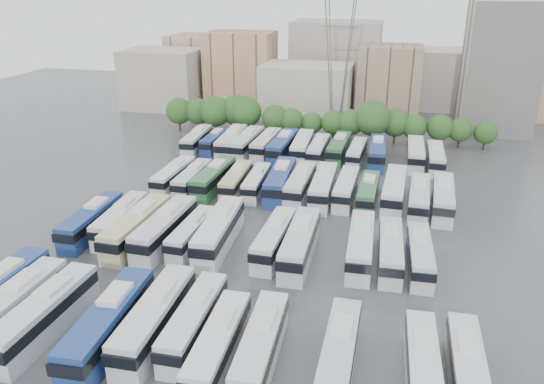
% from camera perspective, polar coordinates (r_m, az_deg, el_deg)
% --- Properties ---
extents(ground, '(220.00, 220.00, 0.00)m').
position_cam_1_polar(ground, '(67.78, -0.11, -4.15)').
color(ground, '#424447').
rests_on(ground, ground).
extents(tree_line, '(65.52, 8.19, 8.53)m').
position_cam_1_polar(tree_line, '(105.86, 3.42, 7.98)').
color(tree_line, black).
rests_on(tree_line, ground).
extents(city_buildings, '(102.00, 35.00, 20.00)m').
position_cam_1_polar(city_buildings, '(134.62, 4.06, 12.52)').
color(city_buildings, '#9E998E').
rests_on(city_buildings, ground).
extents(apartment_tower, '(14.00, 14.00, 26.00)m').
position_cam_1_polar(apartment_tower, '(120.00, 23.31, 12.17)').
color(apartment_tower, silver).
rests_on(apartment_tower, ground).
extents(electricity_pylon, '(9.00, 6.91, 33.83)m').
position_cam_1_polar(electricity_pylon, '(110.41, 7.27, 15.99)').
color(electricity_pylon, slate).
rests_on(electricity_pylon, ground).
extents(bus_r0_s1, '(3.03, 13.13, 4.11)m').
position_cam_1_polar(bus_r0_s1, '(54.87, -26.02, -11.01)').
color(bus_r0_s1, silver).
rests_on(bus_r0_s1, ground).
extents(bus_r0_s2, '(3.25, 13.22, 4.12)m').
position_cam_1_polar(bus_r0_s2, '(52.62, -23.26, -11.98)').
color(bus_r0_s2, silver).
rests_on(bus_r0_s2, ground).
extents(bus_r0_s4, '(3.65, 13.80, 4.29)m').
position_cam_1_polar(bus_r0_s4, '(49.35, -17.14, -13.36)').
color(bus_r0_s4, navy).
rests_on(bus_r0_s4, ground).
extents(bus_r0_s5, '(3.20, 13.35, 4.17)m').
position_cam_1_polar(bus_r0_s5, '(49.15, -12.45, -13.07)').
color(bus_r0_s5, silver).
rests_on(bus_r0_s5, ground).
extents(bus_r0_s6, '(2.77, 11.96, 3.74)m').
position_cam_1_polar(bus_r0_s6, '(48.57, -8.38, -13.52)').
color(bus_r0_s6, silver).
rests_on(bus_r0_s6, ground).
extents(bus_r0_s7, '(2.88, 12.00, 3.75)m').
position_cam_1_polar(bus_r0_s7, '(45.64, -5.78, -16.01)').
color(bus_r0_s7, white).
rests_on(bus_r0_s7, ground).
extents(bus_r0_s8, '(3.06, 12.18, 3.79)m').
position_cam_1_polar(bus_r0_s8, '(45.24, -1.22, -16.25)').
color(bus_r0_s8, silver).
rests_on(bus_r0_s8, ground).
extents(bus_r0_s10, '(2.61, 11.68, 3.66)m').
position_cam_1_polar(bus_r0_s10, '(45.02, 7.25, -16.78)').
color(bus_r0_s10, silver).
rests_on(bus_r0_s10, ground).
extents(bus_r0_s12, '(2.83, 11.29, 3.52)m').
position_cam_1_polar(bus_r0_s12, '(45.15, 15.90, -17.56)').
color(bus_r0_s12, silver).
rests_on(bus_r0_s12, ground).
extents(bus_r0_s13, '(2.52, 11.41, 3.58)m').
position_cam_1_polar(bus_r0_s13, '(45.75, 20.25, -17.52)').
color(bus_r0_s13, silver).
rests_on(bus_r0_s13, ground).
extents(bus_r1_s0, '(3.03, 12.46, 3.89)m').
position_cam_1_polar(bus_r1_s0, '(69.71, -18.84, -2.91)').
color(bus_r1_s0, navy).
rests_on(bus_r1_s0, ground).
extents(bus_r1_s1, '(3.18, 12.03, 3.74)m').
position_cam_1_polar(bus_r1_s1, '(69.15, -15.97, -2.83)').
color(bus_r1_s1, silver).
rests_on(bus_r1_s1, ground).
extents(bus_r1_s2, '(3.32, 13.59, 4.24)m').
position_cam_1_polar(bus_r1_s2, '(65.97, -14.29, -3.65)').
color(bus_r1_s2, beige).
rests_on(bus_r1_s2, ground).
extents(bus_r1_s3, '(3.36, 13.46, 4.19)m').
position_cam_1_polar(bus_r1_s3, '(64.97, -11.45, -3.82)').
color(bus_r1_s3, silver).
rests_on(bus_r1_s3, ground).
extents(bus_r1_s4, '(2.70, 10.93, 3.41)m').
position_cam_1_polar(bus_r1_s4, '(64.11, -8.60, -4.36)').
color(bus_r1_s4, silver).
rests_on(bus_r1_s4, ground).
extents(bus_r1_s5, '(3.65, 13.80, 4.29)m').
position_cam_1_polar(bus_r1_s5, '(63.23, -5.72, -4.17)').
color(bus_r1_s5, silver).
rests_on(bus_r1_s5, ground).
extents(bus_r1_s7, '(3.01, 12.18, 3.80)m').
position_cam_1_polar(bus_r1_s7, '(61.66, 0.26, -5.02)').
color(bus_r1_s7, silver).
rests_on(bus_r1_s7, ground).
extents(bus_r1_s8, '(3.06, 13.27, 4.15)m').
position_cam_1_polar(bus_r1_s8, '(60.38, 3.03, -5.48)').
color(bus_r1_s8, silver).
rests_on(bus_r1_s8, ground).
extents(bus_r1_s10, '(3.16, 12.70, 3.96)m').
position_cam_1_polar(bus_r1_s10, '(60.93, 9.52, -5.62)').
color(bus_r1_s10, silver).
rests_on(bus_r1_s10, ground).
extents(bus_r1_s11, '(3.02, 11.90, 3.71)m').
position_cam_1_polar(bus_r1_s11, '(60.70, 12.63, -6.11)').
color(bus_r1_s11, silver).
rests_on(bus_r1_s11, ground).
extents(bus_r1_s12, '(2.95, 11.44, 3.56)m').
position_cam_1_polar(bus_r1_s12, '(60.69, 15.62, -6.50)').
color(bus_r1_s12, silver).
rests_on(bus_r1_s12, ground).
extents(bus_r2_s1, '(2.88, 11.59, 3.61)m').
position_cam_1_polar(bus_r2_s1, '(82.74, -10.53, 1.75)').
color(bus_r2_s1, white).
rests_on(bus_r2_s1, ground).
extents(bus_r2_s2, '(2.49, 11.37, 3.57)m').
position_cam_1_polar(bus_r2_s2, '(81.07, -8.52, 1.44)').
color(bus_r2_s2, silver).
rests_on(bus_r2_s2, ground).
extents(bus_r2_s3, '(3.29, 12.84, 4.00)m').
position_cam_1_polar(bus_r2_s3, '(80.30, -6.30, 1.52)').
color(bus_r2_s3, '#2E6D3F').
rests_on(bus_r2_s3, ground).
extents(bus_r2_s4, '(2.88, 11.49, 3.58)m').
position_cam_1_polar(bus_r2_s4, '(79.60, -3.87, 1.26)').
color(bus_r2_s4, '#C7B989').
rests_on(bus_r2_s4, ground).
extents(bus_r2_s5, '(2.77, 10.92, 3.40)m').
position_cam_1_polar(bus_r2_s5, '(79.02, -1.66, 1.07)').
color(bus_r2_s5, silver).
rests_on(bus_r2_s5, ground).
extents(bus_r2_s6, '(3.53, 13.48, 4.19)m').
position_cam_1_polar(bus_r2_s6, '(78.46, 0.90, 1.23)').
color(bus_r2_s6, navy).
rests_on(bus_r2_s6, ground).
extents(bus_r2_s7, '(2.87, 12.56, 3.93)m').
position_cam_1_polar(bus_r2_s7, '(77.63, 3.05, 0.86)').
color(bus_r2_s7, silver).
rests_on(bus_r2_s7, ground).
extents(bus_r2_s8, '(3.09, 13.00, 4.06)m').
position_cam_1_polar(bus_r2_s8, '(76.89, 5.54, 0.63)').
color(bus_r2_s8, silver).
rests_on(bus_r2_s8, ground).
extents(bus_r2_s9, '(2.88, 11.91, 3.72)m').
position_cam_1_polar(bus_r2_s9, '(77.02, 7.97, 0.41)').
color(bus_r2_s9, silver).
rests_on(bus_r2_s9, ground).
extents(bus_r2_s10, '(2.67, 11.36, 3.55)m').
position_cam_1_polar(bus_r2_s10, '(76.21, 10.30, -0.04)').
color(bus_r2_s10, '#2E6D3D').
rests_on(bus_r2_s10, ground).
extents(bus_r2_s11, '(3.43, 13.42, 4.18)m').
position_cam_1_polar(bus_r2_s11, '(76.95, 13.01, 0.21)').
color(bus_r2_s11, silver).
rests_on(bus_r2_s11, ground).
extents(bus_r2_s12, '(3.20, 12.41, 3.86)m').
position_cam_1_polar(bus_r2_s12, '(75.56, 15.54, -0.58)').
color(bus_r2_s12, silver).
rests_on(bus_r2_s12, ground).
extents(bus_r2_s13, '(3.40, 12.90, 4.01)m').
position_cam_1_polar(bus_r2_s13, '(76.30, 17.91, -0.58)').
color(bus_r2_s13, silver).
rests_on(bus_r2_s13, ground).
extents(bus_r3_s0, '(3.23, 12.19, 3.79)m').
position_cam_1_polar(bus_r3_s0, '(100.40, -8.08, 5.57)').
color(bus_r3_s0, silver).
rests_on(bus_r3_s0, ground).
extents(bus_r3_s1, '(2.47, 11.01, 3.45)m').
position_cam_1_polar(bus_r3_s1, '(99.97, -6.16, 5.49)').
color(bus_r3_s1, navy).
rests_on(bus_r3_s1, ground).
extents(bus_r3_s2, '(3.53, 13.63, 4.24)m').
position_cam_1_polar(bus_r3_s2, '(97.75, -4.37, 5.41)').
color(bus_r3_s2, silver).
rests_on(bus_r3_s2, ground).
extents(bus_r3_s3, '(3.34, 13.33, 4.15)m').
position_cam_1_polar(bus_r3_s3, '(96.92, -2.72, 5.27)').
color(bus_r3_s3, silver).
rests_on(bus_r3_s3, ground).
extents(bus_r3_s4, '(3.21, 12.67, 3.95)m').
position_cam_1_polar(bus_r3_s4, '(96.57, -0.62, 5.17)').
color(bus_r3_s4, silver).
rests_on(bus_r3_s4, ground).
extents(bus_r3_s5, '(3.39, 13.41, 4.18)m').
position_cam_1_polar(bus_r3_s5, '(94.94, 1.17, 4.94)').
color(bus_r3_s5, navy).
rests_on(bus_r3_s5, ground).
extents(bus_r3_s6, '(3.28, 12.79, 3.98)m').
position_cam_1_polar(bus_r3_s6, '(95.27, 3.26, 4.91)').
color(bus_r3_s6, white).
rests_on(bus_r3_s6, ground).
extents(bus_r3_s7, '(2.64, 11.66, 3.65)m').
position_cam_1_polar(bus_r3_s7, '(94.20, 5.02, 4.56)').
color(bus_r3_s7, silver).
rests_on(bus_r3_s7, ground).
extents(bus_r3_s8, '(3.28, 12.68, 3.94)m').
position_cam_1_polar(bus_r3_s8, '(94.97, 7.23, 4.70)').
color(bus_r3_s8, '#2A6236').
rests_on(bus_r3_s8, ground).
extents(bus_r3_s9, '(2.95, 11.18, 3.47)m').
position_cam_1_polar(bus_r3_s9, '(93.67, 9.11, 4.21)').
color(bus_r3_s9, silver).
rests_on(bus_r3_s9, ground).
extents(bus_r3_s10, '(3.15, 12.94, 4.04)m').
position_cam_1_polar(bus_r3_s10, '(93.80, 11.26, 4.26)').
color(bus_r3_s10, navy).
rests_on(bus_r3_s10, ground).
extents(bus_r3_s12, '(2.82, 12.65, 3.96)m').
position_cam_1_polar(bus_r3_s12, '(94.51, 15.17, 4.02)').
color(bus_r3_s12, silver).
rests_on(bus_r3_s12, ground).
extents(bus_r3_s13, '(2.63, 12.02, 3.77)m').
position_cam_1_polar(bus_r3_s13, '(93.33, 17.18, 3.51)').
color(bus_r3_s13, silver).
rests_on(bus_r3_s13, ground).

